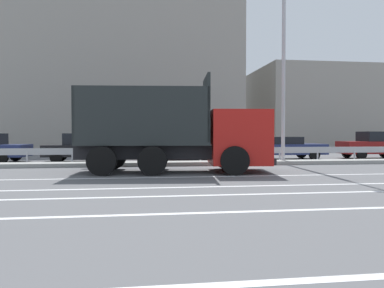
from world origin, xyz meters
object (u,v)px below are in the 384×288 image
Objects in this scene: dump_truck at (196,139)px; parked_car_4 at (285,148)px; parked_car_2 at (83,148)px; parked_car_5 at (374,145)px; median_road_sign at (96,140)px; street_lamp_1 at (285,57)px; parked_car_3 at (183,149)px.

parked_car_4 is at bearing 141.50° from dump_truck.
dump_truck is 8.83m from parked_car_4.
parked_car_2 is 11.28m from parked_car_4.
parked_car_2 is 1.01× the size of parked_car_5.
dump_truck reaches higher than parked_car_2.
median_road_sign is 0.50× the size of parked_car_4.
street_lamp_1 is 1.90× the size of parked_car_3.
dump_truck reaches higher than parked_car_5.
parked_car_5 is at bearing 25.82° from street_lamp_1.
parked_car_4 is at bearing 88.92° from parked_car_2.
street_lamp_1 is 11.26m from parked_car_2.
dump_truck is 1.70× the size of parked_car_4.
median_road_sign is at bearing 16.44° from parked_car_2.
parked_car_2 is 0.83× the size of parked_car_3.
street_lamp_1 is at bearing -21.61° from parked_car_4.
street_lamp_1 reaches higher than parked_car_2.
dump_truck is 13.34m from parked_car_5.
median_road_sign is 5.47m from parked_car_3.
dump_truck is 6.86m from street_lamp_1.
parked_car_2 reaches higher than parked_car_3.
parked_car_3 is 1.11× the size of parked_car_4.
median_road_sign is at bearing 124.91° from parked_car_3.
median_road_sign is at bearing -71.53° from parked_car_4.
dump_truck is at bearing 37.88° from parked_car_2.
parked_car_2 is at bearing -87.57° from parked_car_4.
street_lamp_1 is at bearing 127.87° from dump_truck.
median_road_sign is (-4.13, 3.03, -0.09)m from dump_truck.
parked_car_3 is at bearing 90.78° from parked_car_2.
median_road_sign is 0.24× the size of street_lamp_1.
parked_car_2 is (-9.92, 2.95, -4.44)m from street_lamp_1.
parked_car_4 is (11.27, 0.37, -0.06)m from parked_car_2.
parked_car_3 is at bearing 37.19° from median_road_sign.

